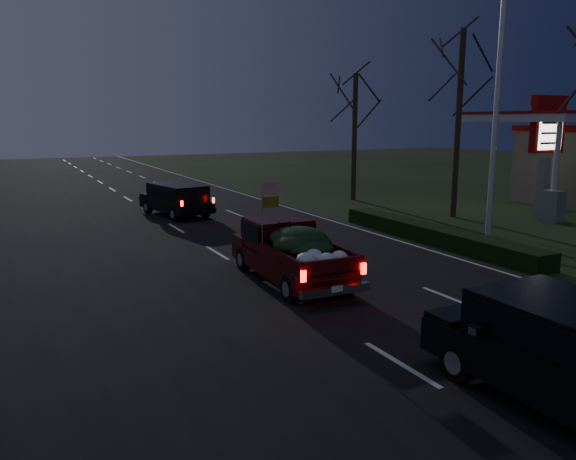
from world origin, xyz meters
name	(u,v)px	position (x,y,z in m)	size (l,w,h in m)	color
ground	(282,293)	(0.00, 0.00, 0.00)	(120.00, 120.00, 0.00)	black
road_asphalt	(282,292)	(0.00, 0.00, 0.01)	(14.00, 120.00, 0.02)	black
hedge_row	(434,234)	(7.80, 3.00, 0.30)	(1.00, 10.00, 0.60)	black
light_pole	(498,91)	(9.50, 2.00, 5.48)	(0.50, 0.90, 9.16)	silver
gas_price_pylon	(547,136)	(16.00, 4.99, 3.77)	(2.00, 0.41, 5.57)	gray
gas_canopy	(559,123)	(18.00, 6.00, 4.35)	(7.10, 6.10, 4.88)	silver
bare_tree_mid	(461,78)	(12.50, 7.00, 6.35)	(3.60, 3.60, 8.50)	black
bare_tree_far	(355,106)	(11.50, 14.00, 5.23)	(3.60, 3.60, 7.00)	black
pickup_truck	(290,248)	(0.71, 0.88, 0.94)	(2.02, 4.86, 2.51)	#3F080B
lead_suv	(177,196)	(0.95, 13.13, 0.93)	(2.61, 4.55, 1.23)	black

